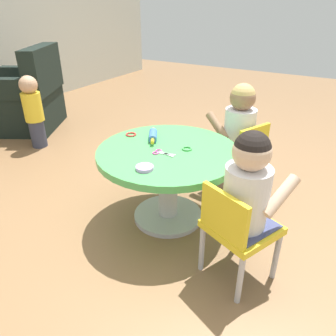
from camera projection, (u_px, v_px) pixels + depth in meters
ground_plane at (168, 217)px, 2.12m from camera, size 10.00×10.00×0.00m
craft_table at (168, 168)px, 1.95m from camera, size 0.84×0.84×0.48m
child_chair_left at (237, 228)px, 1.53m from camera, size 0.39×0.39×0.54m
seated_child_left at (248, 185)px, 1.45m from camera, size 0.42×0.38×0.51m
child_chair_right at (240, 154)px, 2.26m from camera, size 0.40×0.40×0.54m
seated_child_right at (240, 121)px, 2.19m from camera, size 0.39×0.43×0.51m
armchair_dark at (26, 100)px, 3.45m from camera, size 0.96×0.97×0.85m
toddler_standing at (33, 110)px, 2.97m from camera, size 0.17×0.17×0.67m
rolling_pin at (153, 135)px, 2.03m from camera, size 0.21×0.14×0.05m
craft_scissors at (161, 153)px, 1.85m from camera, size 0.07×0.13×0.01m
playdough_blob_0 at (145, 168)px, 1.67m from camera, size 0.09×0.09×0.02m
cookie_cutter_0 at (131, 134)px, 2.09m from camera, size 0.07×0.07×0.01m
cookie_cutter_1 at (187, 149)px, 1.90m from camera, size 0.06×0.06×0.01m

